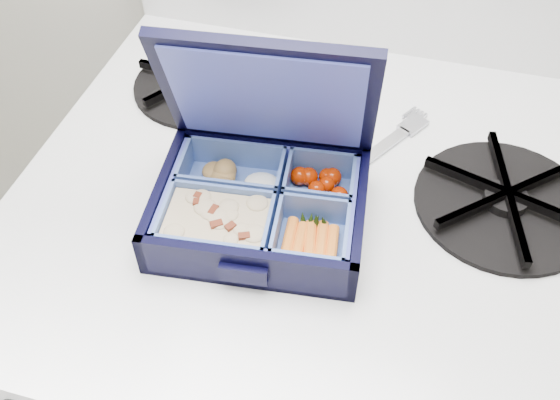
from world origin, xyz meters
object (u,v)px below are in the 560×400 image
(bento_box, at_px, (260,207))
(fork, at_px, (359,164))
(stove, at_px, (304,373))
(burner_grate, at_px, (506,197))

(bento_box, distance_m, fork, 0.14)
(stove, relative_size, burner_grate, 5.05)
(bento_box, xyz_separation_m, burner_grate, (0.24, 0.09, -0.01))
(bento_box, bearing_deg, stove, 59.07)
(stove, distance_m, fork, 0.47)
(burner_grate, xyz_separation_m, fork, (-0.16, 0.02, -0.01))
(bento_box, xyz_separation_m, fork, (0.08, 0.11, -0.02))
(stove, xyz_separation_m, bento_box, (-0.04, -0.08, 0.49))
(burner_grate, height_order, fork, burner_grate)
(burner_grate, relative_size, fork, 0.92)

